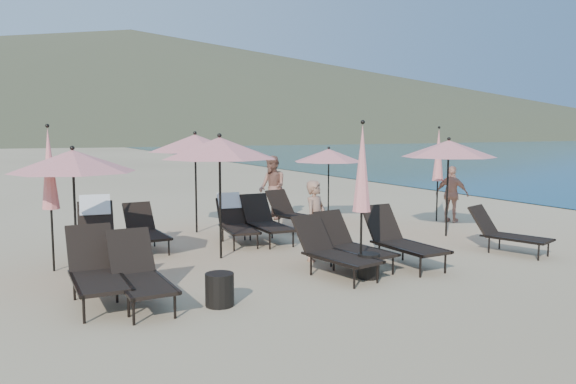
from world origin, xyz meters
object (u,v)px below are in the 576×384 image
lounger_5 (506,232)px  lounger_6 (96,230)px  lounger_2 (333,250)px  beachgoer_b (272,187)px  side_table_0 (220,290)px  umbrella_closed_2 (49,169)px  lounger_1 (139,273)px  lounger_0 (96,270)px  umbrella_closed_1 (438,155)px  lounger_4 (401,239)px  lounger_8 (235,220)px  umbrella_open_4 (329,155)px  umbrella_open_3 (195,143)px  umbrella_open_0 (73,161)px  umbrella_open_1 (220,148)px  lounger_7 (145,229)px  beachgoer_c (452,194)px  umbrella_closed_0 (362,169)px  beachgoer_a (316,220)px  lounger_3 (351,243)px  umbrella_open_2 (449,149)px  lounger_10 (293,212)px  lounger_9 (266,221)px  side_table_1 (369,266)px

lounger_5 → lounger_6: bearing=138.0°
lounger_2 → beachgoer_b: size_ratio=1.00×
lounger_2 → side_table_0: (-2.31, -0.66, -0.22)m
lounger_2 → umbrella_closed_2: size_ratio=0.69×
lounger_1 → side_table_0: lounger_1 is taller
lounger_5 → lounger_0: bearing=159.1°
lounger_0 → umbrella_closed_1: umbrella_closed_1 is taller
lounger_4 → lounger_8: lounger_8 is taller
lounger_0 → umbrella_open_4: 8.23m
umbrella_open_3 → umbrella_open_4: bearing=-3.0°
lounger_4 → umbrella_open_0: bearing=159.5°
umbrella_open_3 → umbrella_open_1: bearing=-99.0°
lounger_0 → lounger_4: lounger_4 is taller
lounger_7 → umbrella_closed_2: umbrella_closed_2 is taller
lounger_8 → umbrella_closed_2: 4.18m
lounger_0 → beachgoer_c: bearing=18.0°
umbrella_open_1 → beachgoer_c: bearing=9.4°
umbrella_closed_0 → beachgoer_a: 1.85m
lounger_5 → side_table_0: 6.46m
side_table_0 → beachgoer_c: bearing=25.9°
lounger_1 → umbrella_open_4: size_ratio=0.85×
lounger_2 → umbrella_closed_2: bearing=138.1°
lounger_3 → side_table_0: size_ratio=3.70×
lounger_1 → lounger_4: bearing=1.6°
side_table_0 → umbrella_open_2: bearing=20.8°
umbrella_open_1 → umbrella_closed_1: umbrella_closed_1 is taller
lounger_2 → lounger_10: lounger_2 is taller
lounger_6 → umbrella_open_4: size_ratio=0.96×
umbrella_open_4 → beachgoer_c: size_ratio=1.34×
umbrella_closed_0 → beachgoer_c: (5.52, 3.66, -1.09)m
lounger_2 → lounger_6: (-3.40, 3.23, 0.11)m
lounger_1 → lounger_9: bearing=42.6°
lounger_9 → side_table_1: 3.66m
beachgoer_c → side_table_0: bearing=89.9°
lounger_3 → beachgoer_b: beachgoer_b is taller
lounger_7 → beachgoer_c: beachgoer_c is taller
lounger_7 → side_table_1: lounger_7 is taller
beachgoer_c → lounger_8: bearing=62.5°
lounger_8 → umbrella_closed_0: size_ratio=0.66×
umbrella_closed_2 → side_table_1: 5.80m
lounger_5 → umbrella_open_3: size_ratio=0.69×
umbrella_open_0 → umbrella_closed_2: bearing=119.2°
side_table_0 → beachgoer_a: bearing=34.6°
lounger_0 → beachgoer_a: (4.18, 0.86, 0.29)m
lounger_6 → umbrella_closed_0: umbrella_closed_0 is taller
lounger_1 → lounger_9: (3.57, 3.34, 0.00)m
umbrella_open_1 → side_table_0: (-1.07, -2.80, -1.92)m
lounger_7 → beachgoer_a: size_ratio=1.06×
umbrella_closed_1 → beachgoer_a: umbrella_closed_1 is taller
lounger_5 → umbrella_closed_1: 4.25m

